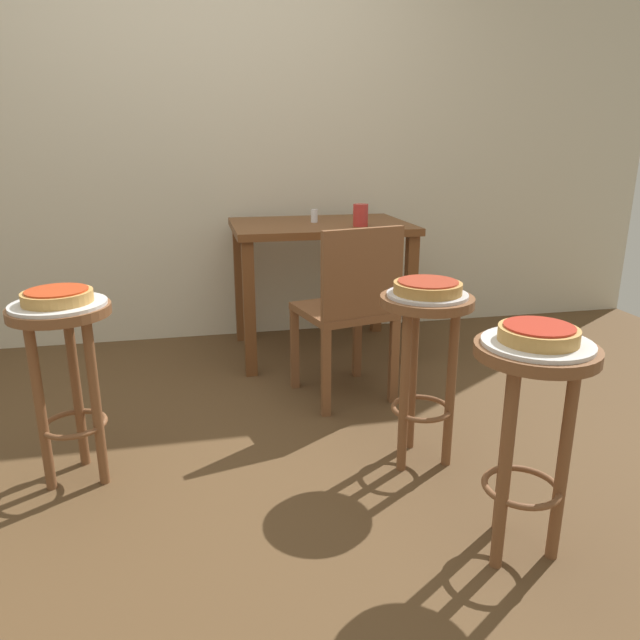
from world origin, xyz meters
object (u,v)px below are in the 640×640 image
at_px(pizza_foreground, 538,334).
at_px(cup_near_edge, 361,215).
at_px(pizza_leftside, 57,296).
at_px(serving_plate_middle, 427,295).
at_px(wooden_chair, 350,307).
at_px(stool_leftside, 65,357).
at_px(serving_plate_foreground, 537,343).
at_px(stool_middle, 425,344).
at_px(dining_table, 320,245).
at_px(pizza_middle, 428,287).
at_px(condiment_shaker, 314,216).
at_px(stool_foreground, 530,407).
at_px(serving_plate_leftside, 58,304).

xyz_separation_m(pizza_foreground, cup_near_edge, (-0.02, 1.72, 0.12)).
height_order(pizza_foreground, cup_near_edge, cup_near_edge).
xyz_separation_m(pizza_foreground, pizza_leftside, (-1.38, 0.72, -0.00)).
height_order(serving_plate_middle, wooden_chair, wooden_chair).
height_order(stool_leftside, pizza_leftside, pizza_leftside).
relative_size(pizza_foreground, pizza_leftside, 0.93).
xyz_separation_m(serving_plate_foreground, pizza_leftside, (-1.38, 0.72, 0.03)).
bearing_deg(pizza_foreground, serving_plate_middle, 99.11).
height_order(stool_middle, dining_table, dining_table).
bearing_deg(wooden_chair, stool_leftside, -157.90).
distance_m(pizza_middle, wooden_chair, 0.67).
relative_size(dining_table, wooden_chair, 1.16).
distance_m(cup_near_edge, condiment_shaker, 0.30).
distance_m(stool_foreground, cup_near_edge, 1.76).
bearing_deg(stool_middle, pizza_middle, 143.13).
bearing_deg(stool_middle, pizza_foreground, -80.89).
height_order(stool_foreground, serving_plate_middle, serving_plate_middle).
distance_m(stool_foreground, stool_middle, 0.58).
distance_m(stool_leftside, cup_near_edge, 1.73).
distance_m(pizza_middle, cup_near_edge, 1.16).
bearing_deg(serving_plate_leftside, wooden_chair, 22.10).
height_order(stool_leftside, wooden_chair, wooden_chair).
xyz_separation_m(stool_leftside, cup_near_edge, (1.36, 1.01, 0.34)).
xyz_separation_m(pizza_foreground, wooden_chair, (-0.21, 1.19, -0.24)).
relative_size(cup_near_edge, condiment_shaker, 1.61).
bearing_deg(stool_middle, stool_leftside, 173.60).
bearing_deg(condiment_shaker, stool_foreground, -83.18).
relative_size(serving_plate_leftside, dining_table, 0.32).
xyz_separation_m(cup_near_edge, wooden_chair, (-0.20, -0.54, -0.36)).
relative_size(pizza_middle, wooden_chair, 0.29).
xyz_separation_m(pizza_middle, cup_near_edge, (0.07, 1.15, 0.12)).
bearing_deg(stool_foreground, condiment_shaker, 96.82).
bearing_deg(dining_table, stool_foreground, -83.93).
distance_m(pizza_foreground, condiment_shaker, 1.95).
height_order(pizza_foreground, condiment_shaker, condiment_shaker).
height_order(pizza_middle, condiment_shaker, condiment_shaker).
bearing_deg(serving_plate_middle, stool_foreground, -80.89).
relative_size(pizza_leftside, wooden_chair, 0.27).
bearing_deg(wooden_chair, pizza_leftside, -157.90).
bearing_deg(serving_plate_middle, condiment_shaker, 95.85).
xyz_separation_m(cup_near_edge, condiment_shaker, (-0.21, 0.21, -0.02)).
bearing_deg(dining_table, pizza_middle, -85.25).
bearing_deg(stool_leftside, stool_foreground, -27.47).
height_order(serving_plate_foreground, pizza_foreground, pizza_foreground).
xyz_separation_m(serving_plate_middle, cup_near_edge, (0.07, 1.15, 0.15)).
height_order(stool_middle, pizza_leftside, pizza_leftside).
relative_size(serving_plate_foreground, pizza_leftside, 1.31).
height_order(serving_plate_middle, serving_plate_leftside, same).
distance_m(pizza_foreground, serving_plate_leftside, 1.55).
bearing_deg(pizza_foreground, stool_leftside, 152.53).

